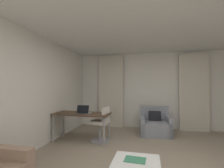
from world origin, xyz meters
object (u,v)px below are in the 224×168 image
Objects in this scene: desk at (82,115)px; armchair at (155,125)px; magazine_open at (135,160)px; laptop at (84,112)px; desk_chair at (101,126)px.

armchair is at bearing 28.88° from desk.
magazine_open is at bearing -97.43° from armchair.
desk reaches higher than magazine_open.
desk_chair is at bearing 15.60° from laptop.
armchair reaches higher than desk.
magazine_open is at bearing -48.63° from desk.
desk is 4.30× the size of laptop.
laptop is at bearing -148.67° from armchair.
laptop is (-0.42, -0.12, 0.38)m from desk_chair.
laptop reaches higher than desk.
desk_chair is 2.06m from magazine_open.
desk is at bearing -173.12° from desk_chair.
laptop is at bearing -164.40° from desk_chair.
magazine_open is (1.44, -1.67, -0.35)m from laptop.
desk is 0.58m from desk_chair.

